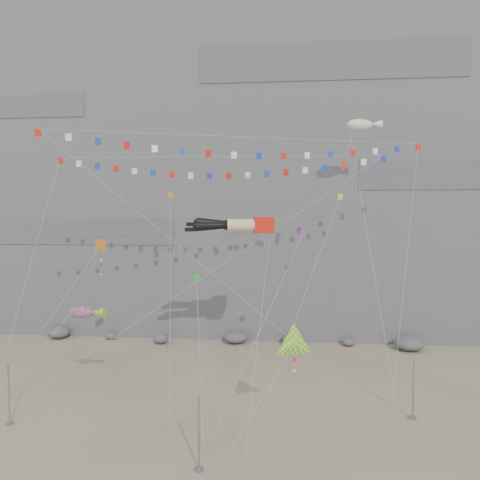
% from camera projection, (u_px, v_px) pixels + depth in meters
% --- Properties ---
extents(ground, '(120.00, 120.00, 0.00)m').
position_uv_depth(ground, '(211.00, 408.00, 33.72)').
color(ground, tan).
rests_on(ground, ground).
extents(cliff, '(80.00, 28.00, 50.00)m').
position_uv_depth(cliff, '(247.00, 133.00, 64.11)').
color(cliff, slate).
rests_on(cliff, ground).
extents(talus_boulders, '(60.00, 3.00, 1.20)m').
position_uv_depth(talus_boulders, '(236.00, 337.00, 50.58)').
color(talus_boulders, '#5D5D62').
rests_on(talus_boulders, ground).
extents(anchor_pole_left, '(0.12, 0.12, 4.10)m').
position_uv_depth(anchor_pole_left, '(9.00, 394.00, 30.89)').
color(anchor_pole_left, gray).
rests_on(anchor_pole_left, ground).
extents(anchor_pole_center, '(0.12, 0.12, 4.18)m').
position_uv_depth(anchor_pole_center, '(199.00, 433.00, 25.31)').
color(anchor_pole_center, gray).
rests_on(anchor_pole_center, ground).
extents(anchor_pole_right, '(0.12, 0.12, 4.12)m').
position_uv_depth(anchor_pole_right, '(413.00, 389.00, 31.76)').
color(anchor_pole_right, gray).
rests_on(anchor_pole_right, ground).
extents(legs_kite, '(7.14, 12.73, 17.41)m').
position_uv_depth(legs_kite, '(239.00, 225.00, 37.19)').
color(legs_kite, red).
rests_on(legs_kite, ground).
extents(flag_banner_upper, '(28.06, 12.75, 26.35)m').
position_uv_depth(flag_banner_upper, '(219.00, 157.00, 40.40)').
color(flag_banner_upper, red).
rests_on(flag_banner_upper, ground).
extents(flag_banner_lower, '(29.54, 11.54, 23.41)m').
position_uv_depth(flag_banner_lower, '(247.00, 137.00, 37.48)').
color(flag_banner_lower, red).
rests_on(flag_banner_lower, ground).
extents(harlequin_kite, '(5.98, 10.32, 15.44)m').
position_uv_depth(harlequin_kite, '(100.00, 246.00, 38.24)').
color(harlequin_kite, red).
rests_on(harlequin_kite, ground).
extents(fish_windsock, '(7.12, 3.80, 9.21)m').
position_uv_depth(fish_windsock, '(81.00, 312.00, 34.07)').
color(fish_windsock, '#FF4C0D').
rests_on(fish_windsock, ground).
extents(delta_kite, '(5.26, 2.90, 8.09)m').
position_uv_depth(delta_kite, '(294.00, 344.00, 28.20)').
color(delta_kite, yellow).
rests_on(delta_kite, ground).
extents(blimp_windsock, '(3.84, 15.33, 26.47)m').
position_uv_depth(blimp_windsock, '(360.00, 125.00, 43.70)').
color(blimp_windsock, beige).
rests_on(blimp_windsock, ground).
extents(small_kite_a, '(3.97, 14.80, 21.42)m').
position_uv_depth(small_kite_a, '(170.00, 199.00, 41.97)').
color(small_kite_a, orange).
rests_on(small_kite_a, ground).
extents(small_kite_b, '(6.50, 10.51, 16.92)m').
position_uv_depth(small_kite_b, '(301.00, 237.00, 36.11)').
color(small_kite_b, purple).
rests_on(small_kite_b, ground).
extents(small_kite_c, '(2.57, 8.73, 12.29)m').
position_uv_depth(small_kite_c, '(197.00, 280.00, 35.33)').
color(small_kite_c, green).
rests_on(small_kite_c, ground).
extents(small_kite_d, '(7.45, 15.15, 22.24)m').
position_uv_depth(small_kite_d, '(339.00, 201.00, 39.31)').
color(small_kite_d, '#FBF915').
rests_on(small_kite_d, ground).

